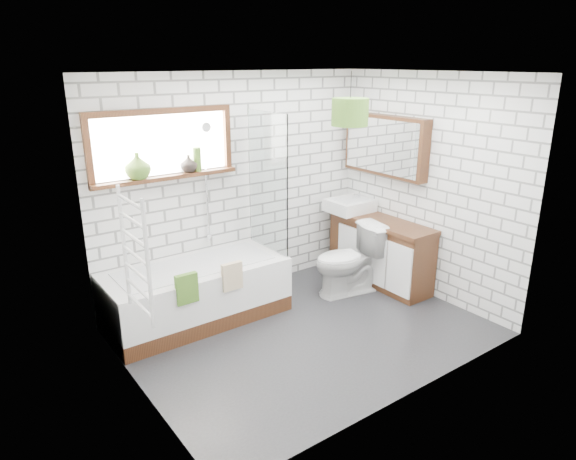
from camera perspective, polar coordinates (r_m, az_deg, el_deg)
floor at (r=5.29m, az=2.08°, el=-11.24°), size 3.40×2.60×0.01m
ceiling at (r=4.60m, az=2.45°, el=17.11°), size 3.40×2.60×0.01m
wall_back at (r=5.84m, az=-5.74°, el=4.85°), size 3.40×0.01×2.50m
wall_front at (r=3.91m, az=14.19°, el=-2.51°), size 3.40×0.01×2.50m
wall_left at (r=4.01m, az=-17.25°, el=-2.22°), size 0.01×2.60×2.50m
wall_right at (r=5.97m, az=15.25°, el=4.60°), size 0.01×2.60×2.50m
window at (r=5.32m, az=-13.68°, el=9.15°), size 1.52×0.16×0.68m
towel_radiator at (r=4.04m, az=-16.58°, el=-2.76°), size 0.06×0.52×1.00m
mirror_cabinet at (r=6.21m, az=10.74°, el=9.21°), size 0.16×1.20×0.70m
shower_riser at (r=5.59m, az=-9.08°, el=5.16°), size 0.02×0.02×1.30m
bathtub at (r=5.46m, az=-10.10°, el=-6.88°), size 1.86×0.82×0.60m
shower_screen at (r=5.55m, az=-2.25°, el=5.29°), size 0.02×0.72×1.50m
towel_green at (r=4.90m, az=-11.19°, el=-6.41°), size 0.21×0.06×0.29m
towel_beige at (r=5.10m, az=-6.24°, el=-5.14°), size 0.22×0.05×0.28m
vanity at (r=6.32m, az=10.17°, el=-2.34°), size 0.45×1.40×0.80m
basin at (r=6.47m, az=6.87°, el=2.74°), size 0.52×0.46×0.15m
tap at (r=6.57m, az=7.91°, el=3.38°), size 0.03×0.03×0.15m
toilet at (r=5.97m, az=6.74°, el=-3.35°), size 0.60×0.88×0.82m
vase_olive at (r=5.22m, az=-16.35°, el=6.63°), size 0.28×0.28×0.26m
vase_dark at (r=5.43m, az=-10.96°, el=7.05°), size 0.20×0.20×0.18m
bottle at (r=5.46m, az=-10.03°, el=7.53°), size 0.09×0.09×0.25m
pendant at (r=5.41m, az=6.90°, el=12.88°), size 0.38×0.38×0.28m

